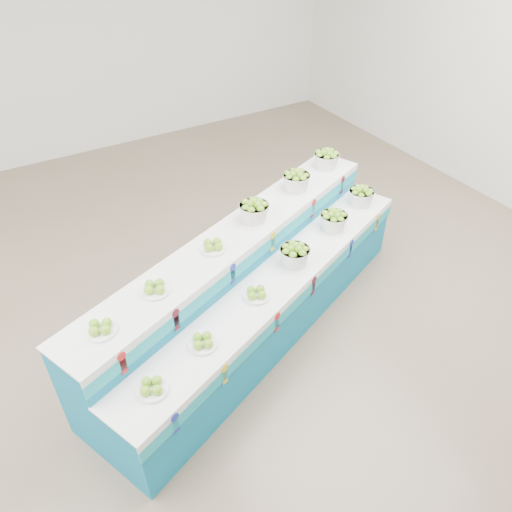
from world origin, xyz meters
The scene contains 15 objects.
ground centered at (0.00, 0.00, 0.00)m, with size 10.00×10.00×0.00m, color brown.
back_wall centered at (0.00, 5.00, 2.00)m, with size 10.00×10.00×0.00m, color silver.
display_stand centered at (0.90, 0.20, 0.51)m, with size 3.82×0.99×1.02m, color #0E759F, non-canonical shape.
plate_lower_left centered at (-0.43, -0.59, 0.77)m, with size 0.23×0.23×0.10m, color white.
plate_lower_mid centered at (0.06, -0.39, 0.77)m, with size 0.23×0.23×0.10m, color white.
plate_lower_right centered at (0.70, -0.13, 0.77)m, with size 0.23×0.23×0.10m, color white.
basket_lower_left centered at (1.25, 0.09, 0.83)m, with size 0.28×0.28×0.21m, color silver, non-canonical shape.
basket_lower_mid centered at (1.92, 0.36, 0.83)m, with size 0.28×0.28×0.21m, color silver, non-canonical shape.
basket_lower_right centered at (2.47, 0.58, 0.83)m, with size 0.28×0.28×0.21m, color silver, non-canonical shape.
plate_upper_left centered at (-0.61, -0.15, 1.07)m, with size 0.23×0.23×0.10m, color white.
plate_upper_mid centered at (-0.12, 0.05, 1.07)m, with size 0.23×0.23×0.10m, color white.
plate_upper_right centered at (0.53, 0.31, 1.07)m, with size 0.23×0.23×0.10m, color white.
basket_upper_left centered at (1.07, 0.53, 1.13)m, with size 0.28×0.28×0.21m, color silver, non-canonical shape.
basket_upper_mid centered at (1.74, 0.80, 1.13)m, with size 0.28×0.28×0.21m, color silver, non-canonical shape.
basket_upper_right centered at (2.30, 1.02, 1.13)m, with size 0.28×0.28×0.21m, color silver, non-canonical shape.
Camera 1 is at (-0.92, -2.82, 3.62)m, focal length 34.59 mm.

